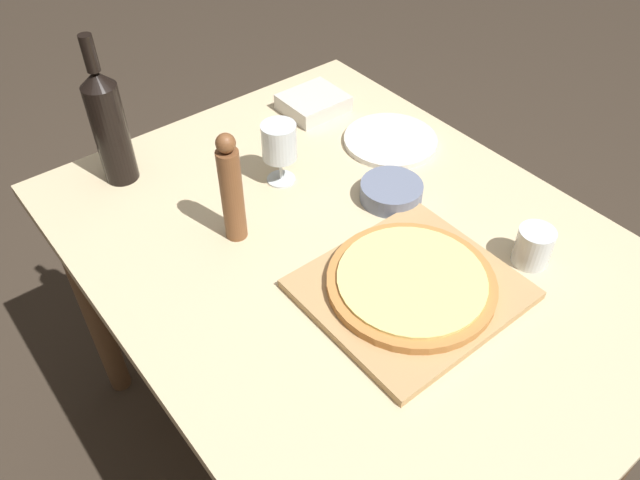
% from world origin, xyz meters
% --- Properties ---
extents(ground_plane, '(12.00, 12.00, 0.00)m').
position_xyz_m(ground_plane, '(0.00, 0.00, 0.00)').
color(ground_plane, '#382D23').
extents(dining_table, '(0.96, 1.25, 0.78)m').
position_xyz_m(dining_table, '(0.00, 0.00, 0.67)').
color(dining_table, '#CCB78E').
rests_on(dining_table, ground_plane).
extents(cutting_board, '(0.37, 0.34, 0.02)m').
position_xyz_m(cutting_board, '(0.00, -0.17, 0.79)').
color(cutting_board, tan).
rests_on(cutting_board, dining_table).
extents(pizza, '(0.32, 0.32, 0.02)m').
position_xyz_m(pizza, '(0.00, -0.17, 0.81)').
color(pizza, '#BC7A3D').
rests_on(pizza, cutting_board).
extents(wine_bottle, '(0.08, 0.08, 0.35)m').
position_xyz_m(wine_bottle, '(-0.27, 0.50, 0.92)').
color(wine_bottle, black).
rests_on(wine_bottle, dining_table).
extents(pepper_mill, '(0.05, 0.05, 0.25)m').
position_xyz_m(pepper_mill, '(-0.17, 0.17, 0.90)').
color(pepper_mill, brown).
rests_on(pepper_mill, dining_table).
extents(wine_glass, '(0.08, 0.08, 0.15)m').
position_xyz_m(wine_glass, '(0.01, 0.26, 0.88)').
color(wine_glass, silver).
rests_on(wine_glass, dining_table).
extents(small_bowl, '(0.14, 0.14, 0.04)m').
position_xyz_m(small_bowl, '(0.16, 0.05, 0.80)').
color(small_bowl, slate).
rests_on(small_bowl, dining_table).
extents(drinking_tumbler, '(0.07, 0.07, 0.08)m').
position_xyz_m(drinking_tumbler, '(0.24, -0.26, 0.82)').
color(drinking_tumbler, silver).
rests_on(drinking_tumbler, dining_table).
extents(dinner_plate, '(0.23, 0.23, 0.01)m').
position_xyz_m(dinner_plate, '(0.31, 0.21, 0.78)').
color(dinner_plate, silver).
rests_on(dinner_plate, dining_table).
extents(food_container, '(0.16, 0.14, 0.04)m').
position_xyz_m(food_container, '(0.26, 0.45, 0.80)').
color(food_container, beige).
rests_on(food_container, dining_table).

